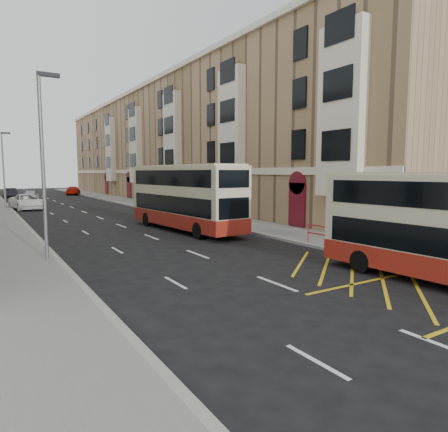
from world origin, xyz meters
TOP-DOWN VIEW (x-y plane):
  - ground at (0.00, 0.00)m, footprint 200.00×200.00m
  - pavement_right at (8.00, 30.00)m, footprint 4.00×120.00m
  - kerb_right at (6.00, 30.00)m, footprint 0.25×120.00m
  - kerb_left at (-6.00, 30.00)m, footprint 0.25×120.00m
  - road_markings at (0.00, 45.00)m, footprint 10.00×110.00m
  - terrace_right at (14.88, 45.38)m, footprint 10.75×79.00m
  - guard_railing at (6.25, 5.75)m, footprint 0.06×6.56m
  - street_lamp_near at (-6.35, 12.00)m, footprint 0.93×0.18m
  - street_lamp_far at (-6.35, 42.00)m, footprint 0.93×0.18m
  - double_decker_rear at (3.00, 17.48)m, footprint 3.35×11.22m
  - pedestrian_mid at (9.61, 4.06)m, footprint 0.86×0.74m
  - white_van at (-4.47, 39.95)m, footprint 3.47×6.14m
  - car_silver at (-2.88, 52.62)m, footprint 2.46×4.67m
  - car_dark at (-4.49, 64.24)m, footprint 1.84×4.41m
  - car_red at (5.20, 65.85)m, footprint 3.36×5.35m

SIDE VIEW (x-z plane):
  - ground at x=0.00m, z-range 0.00..0.00m
  - road_markings at x=0.00m, z-range 0.00..0.01m
  - pavement_right at x=8.00m, z-range 0.00..0.15m
  - kerb_right at x=6.00m, z-range 0.00..0.15m
  - kerb_left at x=-6.00m, z-range 0.00..0.15m
  - car_dark at x=-4.49m, z-range 0.00..1.42m
  - car_red at x=5.20m, z-range 0.00..1.45m
  - car_silver at x=-2.88m, z-range 0.00..1.52m
  - white_van at x=-4.47m, z-range 0.00..1.62m
  - guard_railing at x=6.25m, z-range 0.35..1.36m
  - pedestrian_mid at x=9.61m, z-range 0.15..1.69m
  - double_decker_rear at x=3.00m, z-range 0.04..4.45m
  - street_lamp_near at x=-6.35m, z-range 0.64..8.64m
  - street_lamp_far at x=-6.35m, z-range 0.64..8.64m
  - terrace_right at x=14.88m, z-range -0.10..15.15m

